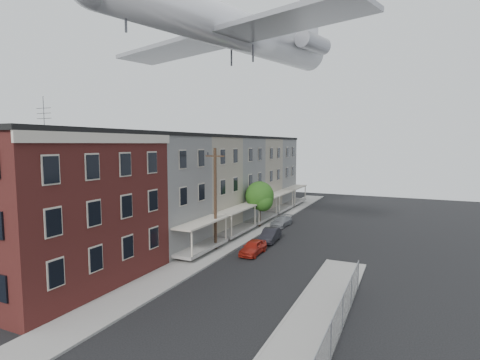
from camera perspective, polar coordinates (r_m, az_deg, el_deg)
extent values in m
cube|color=gray|center=(38.83, 0.65, -8.31)|extent=(3.00, 62.00, 0.12)
cube|color=gray|center=(19.38, 9.48, -23.21)|extent=(3.00, 26.00, 0.12)
cube|color=gray|center=(38.28, 2.65, -8.50)|extent=(0.15, 62.00, 0.14)
cube|color=gray|center=(19.75, 5.08, -22.54)|extent=(0.15, 26.00, 0.14)
cube|color=#331210|center=(28.27, -26.44, -3.91)|extent=(10.00, 12.00, 10.00)
cube|color=black|center=(27.94, -26.90, 6.57)|extent=(10.30, 12.30, 0.30)
cube|color=beige|center=(24.18, -19.29, 6.04)|extent=(0.16, 12.20, 0.60)
cylinder|color=#515156|center=(25.18, -27.73, 8.99)|extent=(0.04, 0.04, 2.00)
cube|color=#5E5E5C|center=(34.94, -14.26, -1.79)|extent=(10.00, 7.00, 10.00)
cube|color=black|center=(34.68, -14.46, 6.68)|extent=(10.25, 7.00, 0.30)
cube|color=gray|center=(32.51, -5.81, -10.21)|extent=(1.80, 6.40, 0.25)
cube|color=beige|center=(31.99, -5.85, -6.41)|extent=(1.90, 6.50, 0.15)
cube|color=#6F6558|center=(40.59, -8.05, -0.67)|extent=(10.00, 7.00, 10.00)
cube|color=black|center=(40.36, -8.15, 6.61)|extent=(10.25, 7.00, 0.30)
cube|color=gray|center=(38.51, -0.48, -7.68)|extent=(1.80, 6.40, 0.25)
cube|color=beige|center=(38.07, -0.48, -4.45)|extent=(1.90, 6.50, 0.15)
cube|color=#5E5E5C|center=(46.60, -3.41, 0.17)|extent=(10.00, 7.00, 10.00)
cube|color=black|center=(46.40, -3.44, 6.51)|extent=(10.25, 7.00, 0.30)
cube|color=gray|center=(44.81, 3.34, -5.80)|extent=(1.80, 6.40, 0.25)
cube|color=beige|center=(44.43, 3.35, -3.02)|extent=(1.90, 6.50, 0.15)
cube|color=#6F6558|center=(52.86, 0.16, 0.82)|extent=(10.00, 7.00, 10.00)
cube|color=black|center=(52.68, 0.16, 6.41)|extent=(10.25, 7.00, 0.30)
cube|color=gray|center=(51.28, 6.19, -4.37)|extent=(1.80, 6.40, 0.25)
cube|color=beige|center=(50.95, 6.21, -1.94)|extent=(1.90, 6.50, 0.15)
cube|color=#5E5E5C|center=(59.28, 2.96, 1.33)|extent=(10.00, 7.00, 10.00)
cube|color=black|center=(59.12, 2.99, 6.31)|extent=(10.25, 7.00, 0.30)
cube|color=gray|center=(57.88, 8.39, -3.26)|extent=(1.80, 6.40, 0.25)
cube|color=beige|center=(57.59, 8.42, -1.10)|extent=(1.90, 6.50, 0.15)
cylinder|color=gray|center=(17.81, 13.67, -22.80)|extent=(0.06, 0.06, 1.90)
cylinder|color=gray|center=(20.47, 15.36, -18.92)|extent=(0.06, 0.06, 1.90)
cylinder|color=gray|center=(23.21, 16.61, -15.94)|extent=(0.06, 0.06, 1.90)
cylinder|color=gray|center=(26.01, 17.57, -13.59)|extent=(0.06, 0.06, 1.90)
cube|color=gray|center=(17.41, 13.74, -20.19)|extent=(0.04, 18.00, 0.04)
cube|color=gray|center=(17.81, 13.67, -22.80)|extent=(0.02, 18.00, 1.80)
cylinder|color=black|center=(32.72, -3.79, -3.01)|extent=(0.26, 0.26, 9.00)
cube|color=black|center=(32.37, -3.83, 3.66)|extent=(1.80, 0.12, 0.12)
cylinder|color=black|center=(32.70, -4.91, 4.02)|extent=(0.08, 0.08, 0.25)
cylinder|color=black|center=(32.04, -2.73, 4.00)|extent=(0.08, 0.08, 0.25)
cylinder|color=black|center=(42.15, 2.99, -5.62)|extent=(0.24, 0.24, 2.40)
sphere|color=#1A4813|center=(41.75, 3.01, -2.39)|extent=(3.20, 3.20, 3.20)
sphere|color=#1A4813|center=(41.37, 3.50, -3.25)|extent=(2.24, 2.24, 2.24)
imported|color=#A22014|center=(32.23, 2.00, -10.21)|extent=(1.45, 3.58, 1.22)
imported|color=black|center=(36.32, 4.61, -8.38)|extent=(1.64, 3.93, 1.26)
imported|color=gray|center=(43.06, 6.33, -6.29)|extent=(1.76, 3.89, 1.10)
cylinder|color=silver|center=(36.93, -0.93, 21.98)|extent=(11.13, 26.88, 3.60)
cone|color=silver|center=(47.49, 10.63, 18.17)|extent=(4.41, 4.26, 3.60)
cube|color=#939399|center=(35.43, -2.88, 20.79)|extent=(27.20, 12.21, 0.39)
cylinder|color=#939399|center=(45.80, 4.91, 19.00)|extent=(3.00, 4.82, 1.80)
cylinder|color=#939399|center=(42.91, 11.09, 19.85)|extent=(3.00, 4.82, 1.80)
cube|color=silver|center=(47.81, 10.34, 21.98)|extent=(1.49, 4.17, 6.29)
cube|color=#939399|center=(49.63, 11.13, 24.89)|extent=(11.07, 5.84, 0.28)
cylinder|color=#515156|center=(29.34, -17.00, 22.00)|extent=(0.18, 0.18, 1.35)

